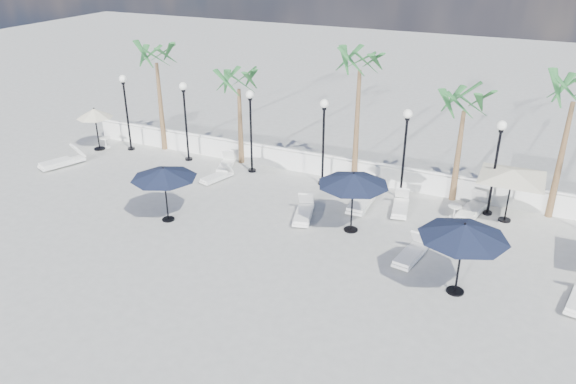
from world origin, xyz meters
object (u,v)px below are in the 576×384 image
at_px(lounger_4, 411,254).
at_px(lounger_1, 226,165).
at_px(lounger_6, 400,206).
at_px(parasol_navy_right, 464,231).
at_px(parasol_cream_small, 95,114).
at_px(lounger_8, 472,209).
at_px(parasol_cream_sq_a, 514,170).
at_px(lounger_2, 217,176).
at_px(lounger_5, 362,201).
at_px(parasol_navy_left, 164,173).
at_px(lounger_0, 62,161).
at_px(lounger_3, 303,213).
at_px(parasol_navy_mid, 353,179).

bearing_deg(lounger_4, lounger_1, 165.56).
distance_m(lounger_6, parasol_navy_right, 5.88).
relative_size(lounger_1, lounger_4, 0.96).
xyz_separation_m(lounger_6, parasol_cream_small, (-15.81, 0.57, 1.65)).
xyz_separation_m(lounger_8, parasol_cream_sq_a, (1.24, 0.05, 1.86)).
xyz_separation_m(lounger_6, parasol_cream_sq_a, (3.86, 0.92, 1.89)).
height_order(lounger_2, lounger_4, lounger_4).
xyz_separation_m(lounger_1, lounger_6, (8.55, -0.94, 0.00)).
bearing_deg(lounger_5, parasol_cream_small, 175.75).
height_order(lounger_1, parasol_navy_left, parasol_navy_left).
distance_m(lounger_2, lounger_6, 8.25).
height_order(lounger_1, parasol_cream_small, parasol_cream_small).
relative_size(parasol_navy_left, parasol_cream_sq_a, 0.54).
bearing_deg(lounger_0, parasol_navy_right, 12.82).
distance_m(lounger_0, lounger_2, 7.72).
height_order(parasol_cream_sq_a, parasol_cream_small, parasol_cream_sq_a).
bearing_deg(lounger_5, lounger_2, -179.87).
xyz_separation_m(lounger_3, lounger_8, (5.89, 3.02, 0.01)).
height_order(lounger_2, lounger_3, lounger_3).
bearing_deg(lounger_3, parasol_cream_sq_a, 7.77).
bearing_deg(parasol_navy_mid, lounger_6, 60.82).
distance_m(lounger_1, lounger_3, 6.11).
xyz_separation_m(lounger_2, lounger_5, (6.71, 0.13, 0.06)).
xyz_separation_m(lounger_4, parasol_navy_mid, (-2.51, 1.12, 1.84)).
height_order(lounger_6, parasol_cream_small, parasol_cream_small).
relative_size(lounger_8, parasol_navy_left, 0.84).
height_order(lounger_2, parasol_cream_sq_a, parasol_cream_sq_a).
bearing_deg(lounger_5, lounger_0, -174.13).
distance_m(lounger_2, parasol_navy_mid, 7.46).
bearing_deg(parasol_navy_mid, lounger_1, 155.98).
relative_size(lounger_5, lounger_6, 1.14).
relative_size(lounger_1, lounger_2, 1.08).
distance_m(parasol_navy_mid, parasol_cream_sq_a, 6.07).
height_order(lounger_3, parasol_cream_small, parasol_cream_small).
xyz_separation_m(lounger_3, lounger_4, (4.50, -1.27, -0.00)).
bearing_deg(lounger_2, lounger_5, 17.40).
bearing_deg(lounger_1, lounger_8, -18.37).
bearing_deg(lounger_5, lounger_8, 13.91).
height_order(lounger_4, parasol_navy_mid, parasol_navy_mid).
distance_m(lounger_1, lounger_4, 10.71).
relative_size(lounger_3, parasol_navy_right, 0.74).
xyz_separation_m(lounger_6, parasol_navy_mid, (-1.28, -2.30, 1.84)).
bearing_deg(parasol_navy_left, parasol_cream_small, 147.41).
relative_size(lounger_6, parasol_cream_small, 0.86).
bearing_deg(lounger_6, lounger_3, -156.78).
height_order(lounger_8, parasol_navy_right, parasol_navy_right).
relative_size(lounger_4, parasol_cream_sq_a, 0.42).
height_order(lounger_3, lounger_5, lounger_5).
distance_m(lounger_2, parasol_navy_left, 4.43).
bearing_deg(parasol_navy_left, lounger_0, 162.43).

